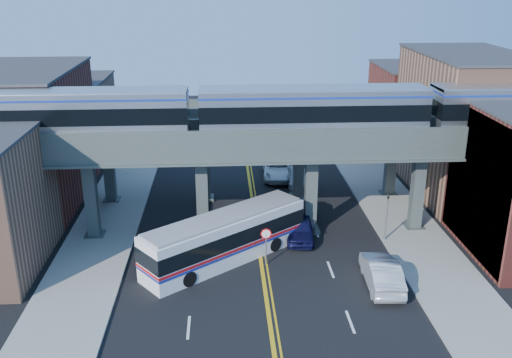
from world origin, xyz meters
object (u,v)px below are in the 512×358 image
transit_train (313,110)px  traffic_signal (387,212)px  car_lane_b (302,213)px  car_lane_c (278,169)px  transit_bus (225,238)px  stop_sign (266,240)px  car_parked_curb (382,272)px  car_lane_a (301,228)px  car_lane_d (298,178)px

transit_train → traffic_signal: 9.02m
car_lane_b → car_lane_c: 10.85m
transit_bus → car_lane_c: size_ratio=1.87×
transit_train → stop_sign: (-3.64, -5.00, -7.58)m
traffic_signal → car_lane_c: size_ratio=0.68×
traffic_signal → car_lane_b: size_ratio=0.77×
car_lane_c → car_parked_curb: (4.49, -20.48, 0.05)m
transit_train → traffic_signal: bearing=-20.8°
traffic_signal → car_parked_curb: bearing=-107.5°
transit_train → car_lane_c: bearing=95.4°
traffic_signal → car_lane_b: (-5.62, 3.51, -1.43)m
car_lane_c → traffic_signal: bearing=-63.2°
transit_train → car_lane_b: bearing=103.2°
car_lane_a → car_lane_c: size_ratio=0.81×
car_lane_d → traffic_signal: bearing=-69.3°
car_parked_curb → car_lane_c: bearing=-74.7°
transit_train → car_lane_b: (-0.36, 1.51, -8.47)m
car_lane_c → car_lane_d: 2.93m
stop_sign → car_parked_curb: 7.69m
transit_train → car_parked_curb: (3.32, -8.15, -8.45)m
car_lane_d → car_parked_curb: car_parked_curb is taller
car_parked_curb → car_lane_a: bearing=-56.6°
stop_sign → traffic_signal: traffic_signal is taller
traffic_signal → car_lane_a: 6.29m
transit_train → car_lane_d: transit_train is taller
car_lane_c → car_lane_b: bearing=-83.1°
car_lane_a → transit_train: bearing=62.9°
car_lane_b → traffic_signal: bearing=-25.7°
car_lane_c → transit_train: bearing=-82.0°
traffic_signal → car_lane_b: traffic_signal is taller
stop_sign → car_lane_c: bearing=81.9°
stop_sign → traffic_signal: (8.90, 3.00, 0.54)m
traffic_signal → car_lane_d: 12.92m
transit_train → car_lane_b: size_ratio=9.27×
traffic_signal → car_lane_b: 6.78m
car_lane_c → car_parked_curb: car_parked_curb is taller
car_lane_d → stop_sign: bearing=-106.7°
stop_sign → car_parked_curb: size_ratio=0.49×
transit_train → transit_bus: transit_train is taller
stop_sign → car_lane_d: bearing=74.6°
transit_train → car_lane_b: transit_train is taller
transit_bus → car_parked_curb: size_ratio=2.08×
car_lane_c → stop_sign: bearing=-95.5°
transit_train → car_parked_curb: transit_train is taller
transit_train → car_parked_curb: 12.20m
transit_bus → car_lane_b: size_ratio=2.13×
stop_sign → car_lane_c: stop_sign is taller
transit_train → car_lane_a: bearing=-124.5°
transit_train → car_parked_curb: bearing=-67.8°
stop_sign → transit_bus: 2.80m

